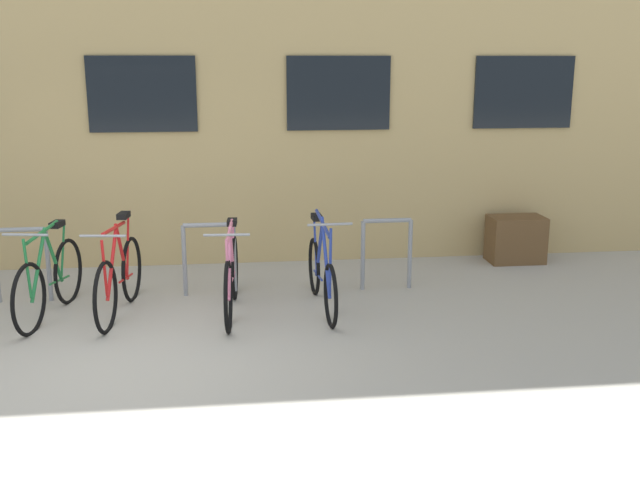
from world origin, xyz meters
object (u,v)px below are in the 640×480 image
object	(u,v)px
bicycle_pink	(231,277)
bicycle_blue	(322,274)
bicycle_green	(50,280)
bicycle_red	(119,278)
planter_box	(516,239)

from	to	relation	value
bicycle_pink	bicycle_blue	bearing A→B (deg)	2.32
bicycle_pink	bicycle_green	xyz separation A→B (m)	(-1.84, 0.10, -0.00)
bicycle_pink	bicycle_blue	world-z (taller)	bicycle_blue
bicycle_red	bicycle_green	distance (m)	0.69
bicycle_red	bicycle_pink	bearing A→B (deg)	-4.30
bicycle_blue	planter_box	size ratio (longest dim) A/B	2.45
bicycle_pink	bicycle_red	xyz separation A→B (m)	(-1.14, 0.09, 0.00)
bicycle_pink	bicycle_red	world-z (taller)	bicycle_red
bicycle_green	planter_box	bearing A→B (deg)	15.05
bicycle_pink	planter_box	xyz separation A→B (m)	(3.66, 1.57, -0.08)
bicycle_blue	bicycle_green	world-z (taller)	bicycle_blue
bicycle_blue	planter_box	bearing A→B (deg)	29.47
bicycle_red	bicycle_green	xyz separation A→B (m)	(-0.69, 0.01, -0.00)
bicycle_red	planter_box	world-z (taller)	bicycle_red
bicycle_blue	bicycle_pink	bearing A→B (deg)	-177.68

